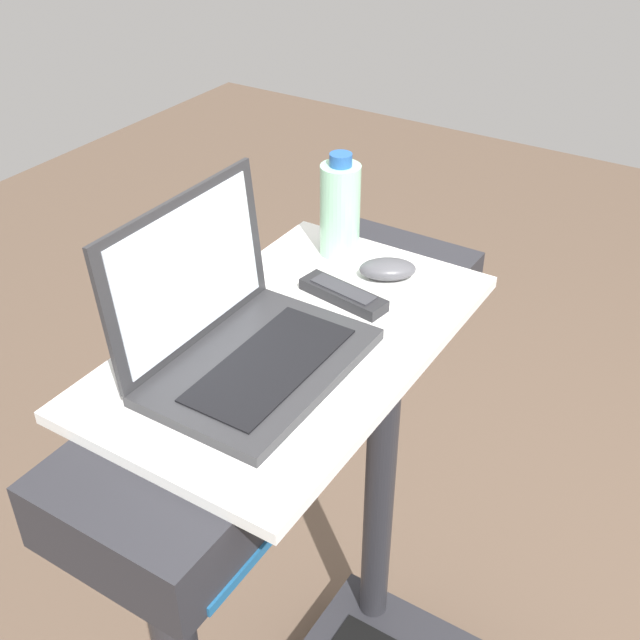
# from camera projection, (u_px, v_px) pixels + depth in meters

# --- Properties ---
(desk_board) EXTENTS (0.69, 0.41, 0.02)m
(desk_board) POSITION_uv_depth(u_px,v_px,m) (293.00, 342.00, 1.27)
(desk_board) COLOR white
(desk_board) RESTS_ON treadmill_base
(laptop) EXTENTS (0.34, 0.26, 0.25)m
(laptop) POSITION_uv_depth(u_px,v_px,m) (238.00, 335.00, 1.18)
(laptop) COLOR #2D2D30
(laptop) RESTS_ON desk_board
(computer_mouse) EXTENTS (0.11, 0.12, 0.03)m
(computer_mouse) POSITION_uv_depth(u_px,v_px,m) (388.00, 269.00, 1.40)
(computer_mouse) COLOR #4C4C51
(computer_mouse) RESTS_ON desk_board
(water_bottle) EXTENTS (0.07, 0.07, 0.19)m
(water_bottle) POSITION_uv_depth(u_px,v_px,m) (340.00, 209.00, 1.44)
(water_bottle) COLOR #9EDBB2
(water_bottle) RESTS_ON desk_board
(tv_remote) EXTENTS (0.07, 0.17, 0.02)m
(tv_remote) POSITION_uv_depth(u_px,v_px,m) (343.00, 294.00, 1.35)
(tv_remote) COLOR #232326
(tv_remote) RESTS_ON desk_board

